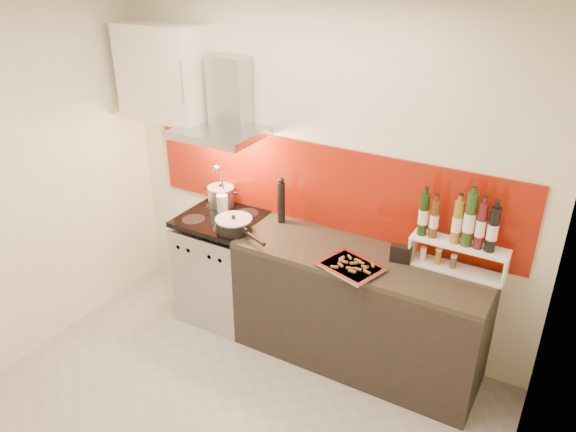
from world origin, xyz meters
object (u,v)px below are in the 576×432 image
Objects in this scene: counter at (358,310)px; pepper_mill at (281,201)px; baking_tray at (351,267)px; stock_pot at (221,196)px; range_stove at (223,267)px; saute_pan at (234,225)px.

pepper_mill is at bearing 166.90° from counter.
counter is at bearing 91.32° from baking_tray.
stock_pot is at bearing 164.66° from baking_tray.
pepper_mill is (0.45, 0.18, 0.64)m from range_stove.
stock_pot reaches higher than range_stove.
saute_pan is at bearing 177.34° from baking_tray.
range_stove is at bearing 171.43° from baking_tray.
saute_pan reaches higher than range_stove.
counter is at bearing 8.31° from saute_pan.
pepper_mill is (-0.75, 0.17, 0.63)m from counter.
pepper_mill reaches higher than stock_pot.
range_stove is 2.46× the size of pepper_mill.
saute_pan is 0.40m from pepper_mill.
stock_pot is 0.47m from saute_pan.
counter is 0.99m from pepper_mill.
baking_tray is at bearing -88.68° from counter.
range_stove reaches higher than counter.
stock_pot reaches higher than counter.
pepper_mill is 0.85m from baking_tray.
counter is at bearing 0.23° from range_stove.
pepper_mill reaches higher than saute_pan.
baking_tray reaches higher than range_stove.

